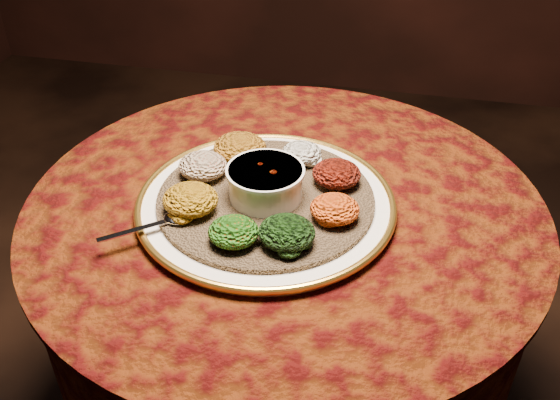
# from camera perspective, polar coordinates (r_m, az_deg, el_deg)

# --- Properties ---
(table) EXTENTS (0.96, 0.96, 0.73)m
(table) POSITION_cam_1_polar(r_m,az_deg,el_deg) (1.27, 0.40, -6.63)
(table) COLOR black
(table) RESTS_ON ground
(platter) EXTENTS (0.52, 0.52, 0.02)m
(platter) POSITION_cam_1_polar(r_m,az_deg,el_deg) (1.13, -1.31, -0.29)
(platter) COLOR white
(platter) RESTS_ON table
(injera) EXTENTS (0.46, 0.46, 0.01)m
(injera) POSITION_cam_1_polar(r_m,az_deg,el_deg) (1.12, -1.31, 0.15)
(injera) COLOR brown
(injera) RESTS_ON platter
(stew_bowl) EXTENTS (0.14, 0.14, 0.06)m
(stew_bowl) POSITION_cam_1_polar(r_m,az_deg,el_deg) (1.10, -1.34, 1.77)
(stew_bowl) COLOR white
(stew_bowl) RESTS_ON injera
(spoon) EXTENTS (0.13, 0.11, 0.01)m
(spoon) POSITION_cam_1_polar(r_m,az_deg,el_deg) (1.07, -9.93, -1.79)
(spoon) COLOR silver
(spoon) RESTS_ON injera
(portion_ayib) EXTENTS (0.08, 0.07, 0.04)m
(portion_ayib) POSITION_cam_1_polar(r_m,az_deg,el_deg) (1.20, 2.01, 4.33)
(portion_ayib) COLOR white
(portion_ayib) RESTS_ON injera
(portion_kitfo) EXTENTS (0.09, 0.09, 0.04)m
(portion_kitfo) POSITION_cam_1_polar(r_m,az_deg,el_deg) (1.14, 5.19, 2.41)
(portion_kitfo) COLOR black
(portion_kitfo) RESTS_ON injera
(portion_tikil) EXTENTS (0.08, 0.08, 0.04)m
(portion_tikil) POSITION_cam_1_polar(r_m,az_deg,el_deg) (1.06, 5.03, -0.82)
(portion_tikil) COLOR #A85D0E
(portion_tikil) RESTS_ON injera
(portion_gomen) EXTENTS (0.09, 0.09, 0.04)m
(portion_gomen) POSITION_cam_1_polar(r_m,az_deg,el_deg) (1.00, 0.62, -2.98)
(portion_gomen) COLOR black
(portion_gomen) RESTS_ON injera
(portion_mixveg) EXTENTS (0.08, 0.08, 0.04)m
(portion_mixveg) POSITION_cam_1_polar(r_m,az_deg,el_deg) (1.01, -4.26, -2.92)
(portion_mixveg) COLOR #AC430B
(portion_mixveg) RESTS_ON injera
(portion_kik) EXTENTS (0.10, 0.09, 0.05)m
(portion_kik) POSITION_cam_1_polar(r_m,az_deg,el_deg) (1.08, -8.19, 0.04)
(portion_kik) COLOR #A3710E
(portion_kik) RESTS_ON injera
(portion_timatim) EXTENTS (0.09, 0.09, 0.04)m
(portion_timatim) POSITION_cam_1_polar(r_m,az_deg,el_deg) (1.17, -7.07, 3.12)
(portion_timatim) COLOR maroon
(portion_timatim) RESTS_ON injera
(portion_shiro) EXTENTS (0.10, 0.10, 0.05)m
(portion_shiro) POSITION_cam_1_polar(r_m,az_deg,el_deg) (1.21, -3.68, 4.78)
(portion_shiro) COLOR #895710
(portion_shiro) RESTS_ON injera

